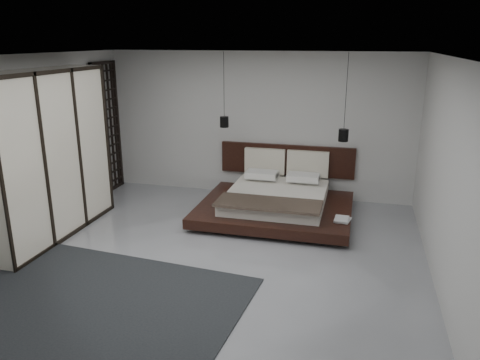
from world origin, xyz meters
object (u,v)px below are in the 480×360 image
(pendant_left, at_px, (224,122))
(rug, at_px, (69,307))
(pendant_right, at_px, (343,135))
(wardrobe, at_px, (46,156))
(bed, at_px, (277,200))
(lattice_screen, at_px, (107,128))

(pendant_left, bearing_deg, rug, -100.31)
(pendant_right, height_order, wardrobe, pendant_right)
(bed, height_order, pendant_right, pendant_right)
(bed, bearing_deg, pendant_left, 159.80)
(lattice_screen, relative_size, bed, 1.00)
(pendant_left, xyz_separation_m, wardrobe, (-2.23, -2.14, -0.27))
(lattice_screen, relative_size, pendant_left, 1.94)
(bed, distance_m, pendant_right, 1.62)
(lattice_screen, distance_m, bed, 3.73)
(lattice_screen, height_order, wardrobe, lattice_screen)
(pendant_right, bearing_deg, pendant_left, 180.00)
(wardrobe, xyz_separation_m, rug, (1.50, -1.87, -1.29))
(pendant_left, bearing_deg, bed, -20.20)
(lattice_screen, xyz_separation_m, pendant_right, (4.62, -0.14, 0.12))
(rug, bearing_deg, bed, 63.51)
(pendant_left, distance_m, pendant_right, 2.15)
(bed, height_order, wardrobe, wardrobe)
(bed, distance_m, pendant_left, 1.72)
(pendant_left, relative_size, pendant_right, 0.90)
(bed, xyz_separation_m, pendant_left, (-1.07, 0.39, 1.29))
(wardrobe, bearing_deg, pendant_right, 26.12)
(lattice_screen, relative_size, pendant_right, 1.75)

